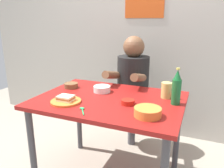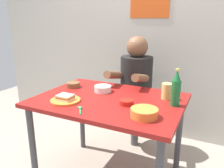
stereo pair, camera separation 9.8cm
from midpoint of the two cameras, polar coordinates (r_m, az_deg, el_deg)
The scene contains 13 objects.
wall_back at distance 2.58m, azimuth 11.34°, elevation 15.53°, with size 4.40×0.09×2.60m.
dining_table at distance 1.72m, azimuth 0.91°, elevation -6.64°, with size 1.10×0.80×0.74m.
stool at distance 2.38m, azimuth 7.18°, elevation -7.91°, with size 0.34×0.34×0.45m.
person_seated at distance 2.23m, azimuth 7.45°, elevation 1.80°, with size 0.33×0.56×0.72m.
plate_orange at distance 1.65m, azimuth -10.26°, elevation -4.20°, with size 0.22×0.22×0.01m, color orange.
sandwich at distance 1.64m, azimuth -10.30°, elevation -3.38°, with size 0.11×0.09×0.04m.
beer_mug at distance 1.72m, azimuth 15.66°, elevation -1.83°, with size 0.13×0.08×0.12m.
beer_bottle at distance 1.58m, azimuth 17.93°, elevation -1.33°, with size 0.06×0.06×0.26m.
rice_bowl_white at distance 1.83m, azimuth -0.86°, elevation -1.17°, with size 0.14×0.14×0.05m.
condiment_bowl_brown at distance 1.98m, azimuth -8.62°, elevation -0.14°, with size 0.12×0.12×0.04m.
sambal_bowl_red at distance 1.56m, azimuth 5.56°, elevation -4.69°, with size 0.10×0.10×0.03m.
soup_bowl_orange at distance 1.38m, azimuth 10.37°, elevation -7.25°, with size 0.17×0.17×0.05m.
spoon at distance 1.48m, azimuth -6.37°, elevation -6.43°, with size 0.09×0.10×0.01m.
Camera 2 is at (0.72, -1.42, 1.31)m, focal length 35.39 mm.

